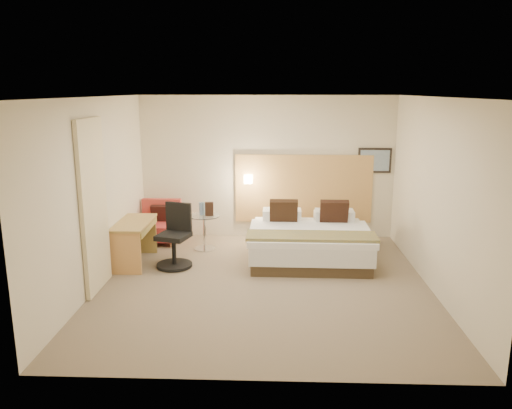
{
  "coord_description": "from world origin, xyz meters",
  "views": [
    {
      "loc": [
        0.15,
        -6.89,
        2.8
      ],
      "look_at": [
        -0.13,
        0.48,
        1.09
      ],
      "focal_mm": 35.0,
      "sensor_mm": 36.0,
      "label": 1
    }
  ],
  "objects_px": {
    "bed": "(309,240)",
    "lounge_chair": "(160,226)",
    "desk": "(135,231)",
    "desk_chair": "(175,241)",
    "side_table": "(205,230)"
  },
  "relations": [
    {
      "from": "side_table",
      "to": "desk_chair",
      "type": "bearing_deg",
      "value": -111.74
    },
    {
      "from": "lounge_chair",
      "to": "desk_chair",
      "type": "xyz_separation_m",
      "value": [
        0.55,
        -1.3,
        0.11
      ]
    },
    {
      "from": "bed",
      "to": "side_table",
      "type": "bearing_deg",
      "value": 167.62
    },
    {
      "from": "bed",
      "to": "lounge_chair",
      "type": "height_order",
      "value": "bed"
    },
    {
      "from": "bed",
      "to": "lounge_chair",
      "type": "distance_m",
      "value": 2.85
    },
    {
      "from": "desk_chair",
      "to": "bed",
      "type": "bearing_deg",
      "value": 12.4
    },
    {
      "from": "side_table",
      "to": "desk",
      "type": "distance_m",
      "value": 1.29
    },
    {
      "from": "lounge_chair",
      "to": "side_table",
      "type": "xyz_separation_m",
      "value": [
        0.9,
        -0.42,
        0.04
      ]
    },
    {
      "from": "side_table",
      "to": "desk",
      "type": "relative_size",
      "value": 0.55
    },
    {
      "from": "lounge_chair",
      "to": "desk",
      "type": "height_order",
      "value": "lounge_chair"
    },
    {
      "from": "bed",
      "to": "lounge_chair",
      "type": "xyz_separation_m",
      "value": [
        -2.73,
        0.82,
        -0.0
      ]
    },
    {
      "from": "desk",
      "to": "desk_chair",
      "type": "height_order",
      "value": "desk_chair"
    },
    {
      "from": "bed",
      "to": "desk_chair",
      "type": "bearing_deg",
      "value": -167.6
    },
    {
      "from": "bed",
      "to": "side_table",
      "type": "relative_size",
      "value": 3.23
    },
    {
      "from": "bed",
      "to": "side_table",
      "type": "height_order",
      "value": "bed"
    }
  ]
}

